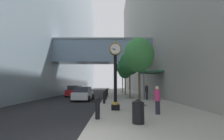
# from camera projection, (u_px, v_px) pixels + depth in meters

# --- Properties ---
(ground_plane) EXTENTS (110.00, 110.00, 0.00)m
(ground_plane) POSITION_uv_depth(u_px,v_px,m) (107.00, 94.00, 31.46)
(ground_plane) COLOR black
(ground_plane) RESTS_ON ground
(sidewalk_right) EXTENTS (7.03, 80.00, 0.14)m
(sidewalk_right) POSITION_uv_depth(u_px,v_px,m) (123.00, 93.00, 34.45)
(sidewalk_right) COLOR #9E998E
(sidewalk_right) RESTS_ON ground
(building_block_left) EXTENTS (24.09, 80.00, 38.31)m
(building_block_left) POSITION_uv_depth(u_px,v_px,m) (55.00, 11.00, 36.19)
(building_block_left) COLOR #93A8B7
(building_block_left) RESTS_ON ground
(building_block_right) EXTENTS (9.00, 80.00, 38.68)m
(building_block_right) POSITION_uv_depth(u_px,v_px,m) (157.00, 10.00, 36.27)
(building_block_right) COLOR gray
(building_block_right) RESTS_ON ground
(street_clock) EXTENTS (0.84, 0.55, 4.69)m
(street_clock) POSITION_uv_depth(u_px,v_px,m) (115.00, 71.00, 10.54)
(street_clock) COLOR black
(street_clock) RESTS_ON sidewalk_right
(bollard_nearest) EXTENTS (0.24, 0.24, 1.10)m
(bollard_nearest) POSITION_uv_depth(u_px,v_px,m) (98.00, 107.00, 7.59)
(bollard_nearest) COLOR black
(bollard_nearest) RESTS_ON sidewalk_right
(bollard_third) EXTENTS (0.24, 0.24, 1.10)m
(bollard_third) POSITION_uv_depth(u_px,v_px,m) (104.00, 97.00, 13.91)
(bollard_third) COLOR black
(bollard_third) RESTS_ON sidewalk_right
(bollard_fourth) EXTENTS (0.24, 0.24, 1.10)m
(bollard_fourth) POSITION_uv_depth(u_px,v_px,m) (106.00, 95.00, 17.07)
(bollard_fourth) COLOR black
(bollard_fourth) RESTS_ON sidewalk_right
(bollard_fifth) EXTENTS (0.24, 0.24, 1.10)m
(bollard_fifth) POSITION_uv_depth(u_px,v_px,m) (107.00, 93.00, 20.22)
(bollard_fifth) COLOR black
(bollard_fifth) RESTS_ON sidewalk_right
(bollard_sixth) EXTENTS (0.24, 0.24, 1.10)m
(bollard_sixth) POSITION_uv_depth(u_px,v_px,m) (107.00, 92.00, 23.38)
(bollard_sixth) COLOR black
(bollard_sixth) RESTS_ON sidewalk_right
(street_tree_near) EXTENTS (2.53, 2.53, 5.64)m
(street_tree_near) POSITION_uv_depth(u_px,v_px,m) (139.00, 55.00, 13.05)
(street_tree_near) COLOR #333335
(street_tree_near) RESTS_ON sidewalk_right
(street_tree_mid_near) EXTENTS (2.64, 2.64, 5.93)m
(street_tree_mid_near) POSITION_uv_depth(u_px,v_px,m) (130.00, 63.00, 19.88)
(street_tree_mid_near) COLOR #333335
(street_tree_mid_near) RESTS_ON sidewalk_right
(street_tree_mid_far) EXTENTS (2.47, 2.47, 5.60)m
(street_tree_mid_far) POSITION_uv_depth(u_px,v_px,m) (125.00, 70.00, 26.67)
(street_tree_mid_far) COLOR #333335
(street_tree_mid_far) RESTS_ON sidewalk_right
(street_tree_far) EXTENTS (2.83, 2.83, 7.19)m
(street_tree_far) POSITION_uv_depth(u_px,v_px,m) (122.00, 67.00, 33.61)
(street_tree_far) COLOR #333335
(street_tree_far) RESTS_ON sidewalk_right
(trash_bin) EXTENTS (0.53, 0.53, 1.05)m
(trash_bin) POSITION_uv_depth(u_px,v_px,m) (138.00, 111.00, 6.72)
(trash_bin) COLOR black
(trash_bin) RESTS_ON sidewalk_right
(pedestrian_walking) EXTENTS (0.39, 0.39, 1.79)m
(pedestrian_walking) POSITION_uv_depth(u_px,v_px,m) (147.00, 91.00, 17.48)
(pedestrian_walking) COLOR #23232D
(pedestrian_walking) RESTS_ON sidewalk_right
(pedestrian_by_clock) EXTENTS (0.48, 0.48, 1.59)m
(pedestrian_by_clock) POSITION_uv_depth(u_px,v_px,m) (157.00, 99.00, 8.83)
(pedestrian_by_clock) COLOR #23232D
(pedestrian_by_clock) RESTS_ON sidewalk_right
(storefront_awning) EXTENTS (2.40, 3.60, 3.30)m
(storefront_awning) POSITION_uv_depth(u_px,v_px,m) (150.00, 73.00, 19.34)
(storefront_awning) COLOR #235138
(storefront_awning) RESTS_ON sidewalk_right
(car_white_near) EXTENTS (2.08, 4.07, 1.58)m
(car_white_near) POSITION_uv_depth(u_px,v_px,m) (83.00, 94.00, 17.87)
(car_white_near) COLOR silver
(car_white_near) RESTS_ON ground
(car_red_mid) EXTENTS (2.09, 4.36, 1.68)m
(car_red_mid) POSITION_uv_depth(u_px,v_px,m) (75.00, 91.00, 24.05)
(car_red_mid) COLOR #AD191E
(car_red_mid) RESTS_ON ground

